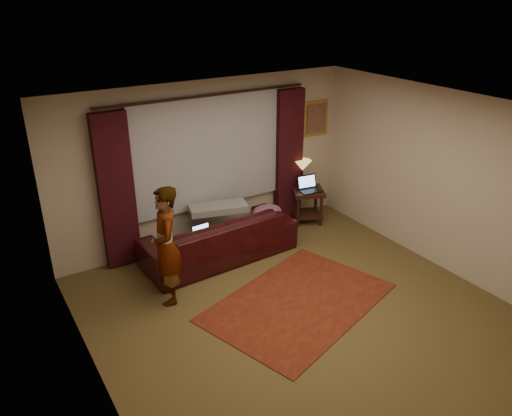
{
  "coord_description": "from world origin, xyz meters",
  "views": [
    {
      "loc": [
        -3.28,
        -4.22,
        3.87
      ],
      "look_at": [
        0.1,
        1.2,
        1.0
      ],
      "focal_mm": 35.0,
      "sensor_mm": 36.0,
      "label": 1
    }
  ],
  "objects_px": {
    "laptop_sofa": "(204,234)",
    "sofa": "(219,230)",
    "person": "(166,246)",
    "end_table": "(307,205)",
    "laptop_table": "(310,184)",
    "tiffany_lamp": "(302,174)"
  },
  "relations": [
    {
      "from": "tiffany_lamp",
      "to": "end_table",
      "type": "bearing_deg",
      "value": -88.06
    },
    {
      "from": "end_table",
      "to": "laptop_table",
      "type": "xyz_separation_m",
      "value": [
        -0.02,
        -0.09,
        0.43
      ]
    },
    {
      "from": "laptop_sofa",
      "to": "person",
      "type": "distance_m",
      "value": 0.91
    },
    {
      "from": "end_table",
      "to": "tiffany_lamp",
      "type": "relative_size",
      "value": 1.26
    },
    {
      "from": "laptop_sofa",
      "to": "person",
      "type": "height_order",
      "value": "person"
    },
    {
      "from": "sofa",
      "to": "end_table",
      "type": "xyz_separation_m",
      "value": [
        1.93,
        0.32,
        -0.17
      ]
    },
    {
      "from": "sofa",
      "to": "laptop_sofa",
      "type": "xyz_separation_m",
      "value": [
        -0.34,
        -0.2,
        0.11
      ]
    },
    {
      "from": "laptop_sofa",
      "to": "person",
      "type": "xyz_separation_m",
      "value": [
        -0.76,
        -0.45,
        0.22
      ]
    },
    {
      "from": "sofa",
      "to": "end_table",
      "type": "bearing_deg",
      "value": -173.28
    },
    {
      "from": "sofa",
      "to": "laptop_sofa",
      "type": "distance_m",
      "value": 0.41
    },
    {
      "from": "tiffany_lamp",
      "to": "laptop_table",
      "type": "height_order",
      "value": "tiffany_lamp"
    },
    {
      "from": "laptop_sofa",
      "to": "laptop_table",
      "type": "height_order",
      "value": "laptop_table"
    },
    {
      "from": "sofa",
      "to": "person",
      "type": "relative_size",
      "value": 1.46
    },
    {
      "from": "tiffany_lamp",
      "to": "person",
      "type": "relative_size",
      "value": 0.3
    },
    {
      "from": "end_table",
      "to": "laptop_table",
      "type": "bearing_deg",
      "value": -105.0
    },
    {
      "from": "end_table",
      "to": "laptop_table",
      "type": "distance_m",
      "value": 0.44
    },
    {
      "from": "laptop_sofa",
      "to": "sofa",
      "type": "bearing_deg",
      "value": 27.38
    },
    {
      "from": "laptop_table",
      "to": "person",
      "type": "xyz_separation_m",
      "value": [
        -3.0,
        -0.88,
        0.07
      ]
    },
    {
      "from": "laptop_sofa",
      "to": "end_table",
      "type": "height_order",
      "value": "laptop_sofa"
    },
    {
      "from": "tiffany_lamp",
      "to": "sofa",
      "type": "bearing_deg",
      "value": -165.75
    },
    {
      "from": "end_table",
      "to": "person",
      "type": "distance_m",
      "value": 3.21
    },
    {
      "from": "laptop_sofa",
      "to": "laptop_table",
      "type": "xyz_separation_m",
      "value": [
        2.24,
        0.43,
        0.16
      ]
    }
  ]
}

